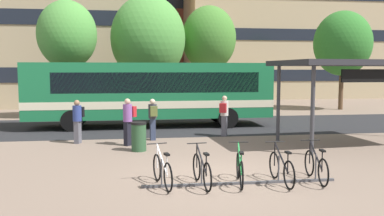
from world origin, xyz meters
TOP-DOWN VIEW (x-y plane):
  - ground at (0.00, 0.00)m, footprint 200.00×200.00m
  - bus_lane_asphalt at (0.00, 9.97)m, footprint 80.00×7.20m
  - city_bus at (-1.41, 9.97)m, footprint 12.05×2.68m
  - bike_rack at (0.49, -0.76)m, footprint 4.94×0.12m
  - parked_bicycle_white_0 at (-1.47, -0.65)m, footprint 0.55×1.70m
  - parked_bicycle_black_1 at (-0.50, -0.75)m, footprint 0.52×1.72m
  - parked_bicycle_green_2 at (0.47, -0.74)m, footprint 0.52×1.71m
  - parked_bicycle_black_3 at (1.52, -0.84)m, footprint 0.52×1.72m
  - parked_bicycle_black_4 at (2.49, -0.74)m, footprint 0.52×1.72m
  - transit_shelter at (6.27, 3.84)m, footprint 6.27×3.95m
  - commuter_red_pack_0 at (-2.38, 4.90)m, footprint 0.58×0.59m
  - commuter_olive_pack_1 at (-1.42, 5.91)m, footprint 0.38×0.56m
  - commuter_black_pack_2 at (-4.34, 5.64)m, footprint 0.47×0.59m
  - commuter_red_pack_3 at (1.68, 6.52)m, footprint 0.51×0.60m
  - trash_bin at (-2.00, 3.80)m, footprint 0.55×0.55m
  - street_tree_0 at (3.09, 17.95)m, footprint 3.82×3.82m
  - street_tree_1 at (-1.24, 16.49)m, footprint 4.89×4.89m
  - street_tree_2 at (12.58, 16.85)m, footprint 4.05×4.05m
  - street_tree_3 at (-6.03, 14.26)m, footprint 3.44×3.44m
  - building_centre_block at (3.93, 42.29)m, footprint 16.04×12.62m

SIDE VIEW (x-z plane):
  - ground at x=0.00m, z-range 0.00..0.00m
  - bus_lane_asphalt at x=0.00m, z-range 0.00..0.01m
  - bike_rack at x=0.49m, z-range -0.26..0.44m
  - parked_bicycle_white_0 at x=-1.47m, z-range -0.11..0.88m
  - parked_bicycle_black_1 at x=-0.50m, z-range -0.11..0.88m
  - parked_bicycle_green_2 at x=0.47m, z-range -0.11..0.88m
  - parked_bicycle_black_3 at x=1.52m, z-range -0.11..0.88m
  - parked_bicycle_black_4 at x=2.49m, z-range -0.11..0.88m
  - trash_bin at x=-2.00m, z-range 0.00..1.03m
  - commuter_olive_pack_1 at x=-1.42m, z-range 0.13..1.82m
  - commuter_black_pack_2 at x=-4.34m, z-range 0.13..1.83m
  - commuter_red_pack_3 at x=1.68m, z-range 0.14..1.89m
  - commuter_red_pack_0 at x=-2.38m, z-range 0.14..1.93m
  - city_bus at x=-1.41m, z-range 0.18..3.38m
  - transit_shelter at x=6.27m, z-range 1.41..4.62m
  - street_tree_2 at x=12.58m, z-range 1.21..8.25m
  - street_tree_3 at x=-6.03m, z-range 1.44..8.36m
  - street_tree_1 at x=-1.24m, z-range 1.04..8.76m
  - street_tree_0 at x=3.09m, z-range 1.38..8.75m
  - building_centre_block at x=3.93m, z-range 0.00..15.95m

